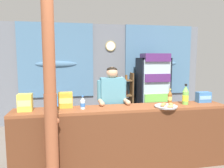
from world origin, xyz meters
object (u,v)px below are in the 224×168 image
stall_counter (125,134)px  drink_fridge (153,86)px  soda_bottle_iced_tea (170,97)px  soda_bottle_grape_soda (49,104)px  soda_bottle_water (83,103)px  plastic_lawn_chair (60,113)px  soda_bottle_lime_soda (186,96)px  bottle_shelf_rack (124,97)px  snack_box_biscuit (203,97)px  pastry_tray (166,106)px  timber_post (50,98)px  snack_box_choco_powder (66,100)px  snack_box_instant_noodle (25,103)px  shopkeeper (112,102)px

stall_counter → drink_fridge: size_ratio=1.79×
drink_fridge → soda_bottle_iced_tea: bearing=-103.7°
drink_fridge → soda_bottle_iced_tea: size_ratio=7.80×
soda_bottle_grape_soda → soda_bottle_water: bearing=-7.9°
soda_bottle_iced_tea → stall_counter: bearing=-161.8°
plastic_lawn_chair → soda_bottle_lime_soda: bearing=-40.8°
bottle_shelf_rack → snack_box_biscuit: size_ratio=5.73×
drink_fridge → pastry_tray: 2.34m
timber_post → snack_box_choco_powder: 0.55m
timber_post → soda_bottle_iced_tea: bearing=15.7°
soda_bottle_grape_soda → snack_box_instant_noodle: snack_box_instant_noodle is taller
shopkeeper → soda_bottle_lime_soda: shopkeeper is taller
drink_fridge → soda_bottle_lime_soda: drink_fridge is taller
soda_bottle_water → pastry_tray: (1.26, -0.14, -0.06)m
bottle_shelf_rack → plastic_lawn_chair: size_ratio=1.57×
shopkeeper → snack_box_instant_noodle: size_ratio=6.47×
timber_post → soda_bottle_water: timber_post is taller
drink_fridge → snack_box_choco_powder: bearing=-138.4°
plastic_lawn_chair → soda_bottle_iced_tea: size_ratio=3.62×
soda_bottle_grape_soda → soda_bottle_water: soda_bottle_grape_soda is taller
soda_bottle_grape_soda → pastry_tray: 1.76m
bottle_shelf_rack → soda_bottle_water: (-1.25, -2.42, 0.38)m
soda_bottle_lime_soda → soda_bottle_water: 1.66m
shopkeeper → snack_box_instant_noodle: bearing=-165.1°
soda_bottle_grape_soda → snack_box_biscuit: bearing=0.7°
soda_bottle_grape_soda → soda_bottle_lime_soda: bearing=-1.7°
snack_box_biscuit → pastry_tray: size_ratio=0.67×
timber_post → soda_bottle_water: 0.58m
snack_box_biscuit → snack_box_choco_powder: (-2.30, 0.05, 0.03)m
stall_counter → snack_box_biscuit: 1.52m
snack_box_instant_noodle → snack_box_choco_powder: 0.57m
soda_bottle_water → pastry_tray: size_ratio=0.57×
drink_fridge → soda_bottle_iced_tea: drink_fridge is taller
soda_bottle_lime_soda → snack_box_choco_powder: 1.92m
stall_counter → soda_bottle_lime_soda: (1.03, 0.10, 0.54)m
snack_box_choco_powder → soda_bottle_lime_soda: bearing=-4.4°
timber_post → snack_box_choco_powder: bearing=70.5°
stall_counter → snack_box_biscuit: size_ratio=14.09×
soda_bottle_iced_tea → snack_box_biscuit: soda_bottle_iced_tea is taller
timber_post → drink_fridge: bearing=45.9°
timber_post → soda_bottle_water: size_ratio=12.93×
soda_bottle_grape_soda → drink_fridge: bearing=39.8°
timber_post → bottle_shelf_rack: bearing=58.9°
drink_fridge → snack_box_choco_powder: drink_fridge is taller
stall_counter → shopkeeper: 0.64m
shopkeeper → snack_box_biscuit: size_ratio=6.80×
stall_counter → pastry_tray: 0.76m
soda_bottle_water → soda_bottle_lime_soda: bearing=0.1°
timber_post → soda_bottle_grape_soda: size_ratio=12.71×
shopkeeper → pastry_tray: shopkeeper is taller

